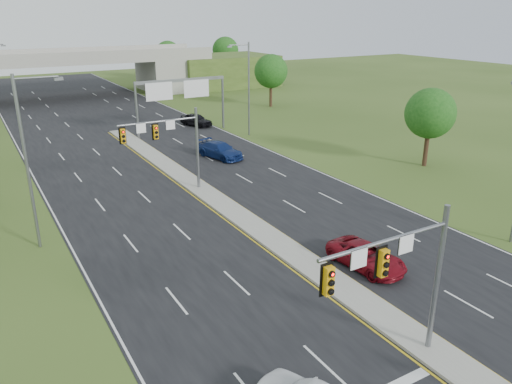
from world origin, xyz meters
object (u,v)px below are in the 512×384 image
Objects in this scene: car_far_a at (366,256)px; car_far_b at (220,150)px; signal_mast_far at (171,139)px; overpass at (67,77)px; sign_gantry at (180,91)px; car_far_c at (196,120)px; signal_mast_near at (403,270)px.

car_far_a is 25.64m from car_far_b.
overpass reaches higher than signal_mast_far.
signal_mast_far reaches higher than car_far_b.
car_far_b is (5.87, -47.32, -2.73)m from overpass.
overpass is at bearing 87.65° from signal_mast_far.
sign_gantry reaches higher than car_far_a.
signal_mast_far is 26.39m from car_far_c.
overpass is 15.81× the size of car_far_a.
signal_mast_far is 18.85m from car_far_a.
overpass is at bearing 82.58° from car_far_b.
overpass is 47.76m from car_far_b.
car_far_b is at bearing 43.62° from signal_mast_far.
car_far_c is (3.30, 3.06, -4.41)m from sign_gantry.
sign_gantry is (8.95, 19.99, 0.51)m from signal_mast_far.
signal_mast_near is 1.48× the size of car_far_c.
car_far_a is at bearing -73.97° from signal_mast_far.
car_far_c is at bearing 42.85° from sign_gantry.
sign_gantry reaches higher than car_far_b.
car_far_b is at bearing -123.71° from car_far_c.
sign_gantry is at bearing 71.72° from car_far_b.
signal_mast_far is 0.09× the size of overpass.
signal_mast_near is 1.00× the size of signal_mast_far.
signal_mast_far reaches higher than sign_gantry.
signal_mast_far is at bearing -136.66° from car_far_c.
car_far_a is (2.83, -72.78, -2.83)m from overpass.
overpass reaches higher than sign_gantry.
signal_mast_far is 1.48× the size of car_far_c.
signal_mast_near is 80.11m from overpass.
car_far_b is 15.84m from car_far_c.
car_far_b is (8.14, 7.75, -3.90)m from signal_mast_far.
signal_mast_far is 1.38× the size of car_far_a.
signal_mast_near is at bearing -101.25° from sign_gantry.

